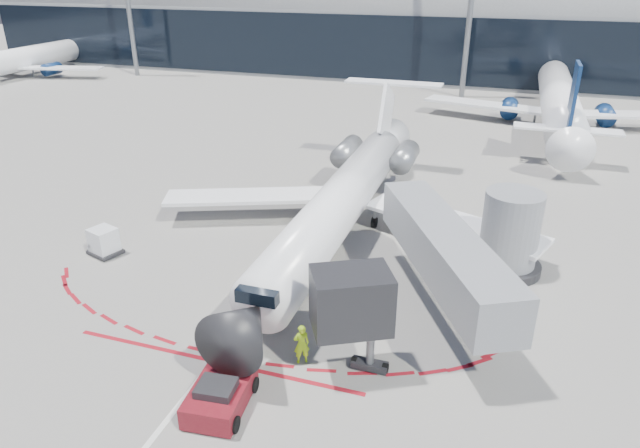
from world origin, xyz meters
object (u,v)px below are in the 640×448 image
(regional_jet, at_px, (345,196))
(pushback_tug, at_px, (220,395))
(ramp_worker, at_px, (302,344))
(uld_container, at_px, (104,242))

(regional_jet, distance_m, pushback_tug, 17.21)
(pushback_tug, xyz_separation_m, ramp_worker, (2.11, 3.67, 0.37))
(pushback_tug, xyz_separation_m, uld_container, (-12.80, 9.61, 0.23))
(regional_jet, xyz_separation_m, ramp_worker, (1.90, -13.43, -1.66))
(regional_jet, xyz_separation_m, uld_container, (-13.01, -7.48, -1.79))
(regional_jet, bearing_deg, ramp_worker, -81.94)
(pushback_tug, relative_size, uld_container, 2.46)
(regional_jet, distance_m, ramp_worker, 13.66)
(regional_jet, height_order, uld_container, regional_jet)
(uld_container, bearing_deg, pushback_tug, -19.03)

